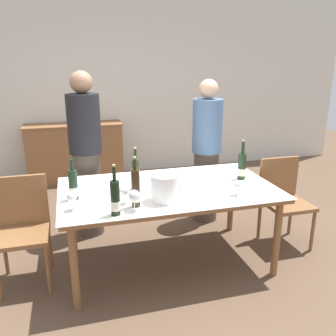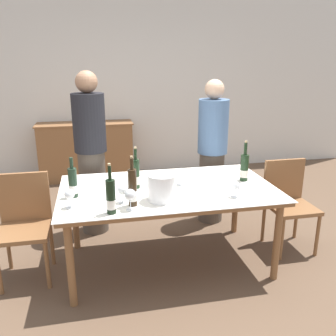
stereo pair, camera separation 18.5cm
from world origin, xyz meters
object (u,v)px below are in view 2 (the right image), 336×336
Objects in this scene: wine_glass_2 at (122,191)px; wine_glass_3 at (130,195)px; person_host at (91,154)px; wine_glass_0 at (70,195)px; ice_bucket at (162,187)px; wine_bottle_0 at (244,168)px; person_guest_left at (212,153)px; wine_bottle_1 at (136,174)px; wine_glass_4 at (181,174)px; wine_bottle_4 at (132,188)px; wine_bottle_2 at (111,197)px; chair_right_end at (288,198)px; sideboard_cabinet at (87,151)px; wine_glass_1 at (236,187)px; wine_bottle_3 at (73,183)px; chair_left_end at (24,219)px; dining_table at (168,194)px.

wine_glass_3 is at bearing -72.46° from wine_glass_2.
wine_glass_0 is at bearing -98.70° from person_host.
wine_bottle_0 reaches higher than ice_bucket.
person_host reaches higher than person_guest_left.
person_host is at bearing 179.90° from person_guest_left.
wine_bottle_1 is 0.40m from wine_glass_4.
wine_bottle_4 is 2.73× the size of wine_glass_2.
ice_bucket is at bearing 22.49° from wine_bottle_2.
wine_bottle_1 is 2.52× the size of wine_glass_0.
wine_bottle_4 is at bearing 71.60° from wine_glass_3.
wine_bottle_2 reaches higher than wine_bottle_1.
wine_glass_2 is (0.09, 0.18, -0.02)m from wine_bottle_2.
wine_glass_4 is 0.93m from person_guest_left.
chair_right_end is at bearing 17.13° from wine_glass_3.
wine_glass_2 is at bearing 2.38° from wine_glass_0.
wine_glass_3 is (0.44, -0.14, 0.01)m from wine_glass_0.
wine_glass_3 is (-0.27, -0.14, 0.00)m from ice_bucket.
person_guest_left is (-0.55, 0.72, 0.31)m from chair_right_end.
person_host is at bearing 102.73° from wine_glass_3.
wine_bottle_4 is 0.24× the size of person_guest_left.
wine_glass_3 is at bearing -157.41° from wine_bottle_0.
wine_glass_3 is (-0.03, -0.08, -0.02)m from wine_bottle_4.
sideboard_cabinet is at bearing 96.69° from wine_glass_3.
wine_bottle_0 is 0.23× the size of person_guest_left.
wine_glass_1 is at bearing 6.31° from wine_bottle_2.
wine_glass_0 is (-0.54, -0.33, -0.02)m from wine_bottle_1.
sideboard_cabinet reaches higher than wine_glass_0.
wine_glass_2 is 1.00× the size of wine_glass_4.
wine_bottle_2 is at bearing -157.51° from ice_bucket.
wine_bottle_3 is at bearing 162.29° from ice_bucket.
ice_bucket is at bearing -63.40° from person_host.
wine_bottle_0 is at bearing 22.59° from wine_glass_3.
wine_glass_0 is (-0.71, -0.00, -0.01)m from ice_bucket.
chair_left_end reaches higher than wine_glass_1.
wine_bottle_1 is (-0.27, 0.05, 0.19)m from dining_table.
wine_bottle_3 reaches higher than chair_left_end.
dining_table is 11.36× the size of wine_glass_3.
wine_glass_1 is at bearing -12.14° from wine_bottle_3.
wine_bottle_4 is at bearing -179.91° from wine_glass_1.
sideboard_cabinet is 10.07× the size of wine_glass_2.
wine_bottle_3 is at bearing 151.14° from wine_glass_2.
wine_bottle_4 is (-0.24, -0.06, 0.02)m from ice_bucket.
chair_right_end is (1.23, 0.08, -0.17)m from dining_table.
chair_left_end is (-0.95, 0.03, -0.35)m from wine_bottle_1.
wine_bottle_0 is at bearing -1.09° from chair_left_end.
wine_glass_0 is 0.09× the size of person_host.
wine_bottle_0 is 1.13× the size of wine_bottle_3.
wine_glass_1 is 0.15× the size of chair_left_end.
person_host is (-1.14, 1.14, 0.04)m from wine_glass_1.
wine_bottle_1 is 0.94× the size of wine_bottle_4.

